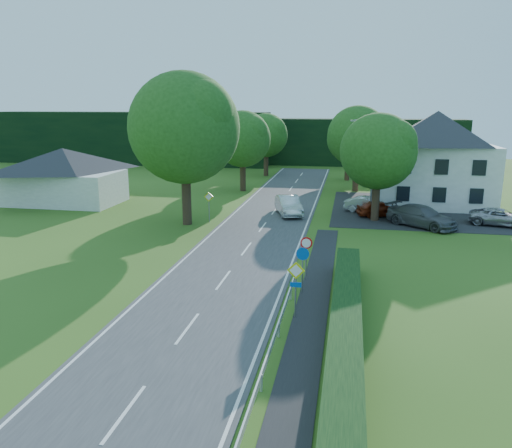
% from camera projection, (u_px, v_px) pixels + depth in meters
% --- Properties ---
extents(ground, '(160.00, 160.00, 0.00)m').
position_uv_depth(ground, '(125.00, 414.00, 15.15)').
color(ground, '#335418').
rests_on(ground, ground).
extents(road, '(7.00, 80.00, 0.04)m').
position_uv_depth(road, '(252.00, 241.00, 34.25)').
color(road, '#3B3B3E').
rests_on(road, ground).
extents(footpath, '(1.50, 44.00, 0.04)m').
position_uv_depth(footpath, '(294.00, 394.00, 16.16)').
color(footpath, '#232426').
rests_on(footpath, ground).
extents(parking_pad, '(14.00, 16.00, 0.04)m').
position_uv_depth(parking_pad, '(412.00, 210.00, 44.49)').
color(parking_pad, '#232426').
rests_on(parking_pad, ground).
extents(line_edge_left, '(0.12, 80.00, 0.01)m').
position_uv_depth(line_edge_left, '(207.00, 238.00, 34.84)').
color(line_edge_left, white).
rests_on(line_edge_left, road).
extents(line_edge_right, '(0.12, 80.00, 0.01)m').
position_uv_depth(line_edge_right, '(300.00, 243.00, 33.65)').
color(line_edge_right, white).
rests_on(line_edge_right, road).
extents(line_centre, '(0.12, 80.00, 0.01)m').
position_uv_depth(line_centre, '(252.00, 241.00, 34.25)').
color(line_centre, white).
rests_on(line_centre, road).
extents(guardrail, '(0.12, 26.00, 0.69)m').
position_uv_depth(guardrail, '(241.00, 441.00, 13.42)').
color(guardrail, silver).
rests_on(guardrail, ground).
extents(hedge_right, '(1.20, 30.00, 1.30)m').
position_uv_depth(hedge_right, '(342.00, 420.00, 13.82)').
color(hedge_right, black).
rests_on(hedge_right, ground).
extents(tree_main, '(9.40, 9.40, 11.64)m').
position_uv_depth(tree_main, '(185.00, 150.00, 37.81)').
color(tree_main, '#224E17').
rests_on(tree_main, ground).
extents(tree_left_far, '(7.00, 7.00, 8.58)m').
position_uv_depth(tree_left_far, '(243.00, 151.00, 53.26)').
color(tree_left_far, '#224E17').
rests_on(tree_left_far, ground).
extents(tree_right_far, '(7.40, 7.40, 9.09)m').
position_uv_depth(tree_right_far, '(357.00, 149.00, 52.93)').
color(tree_right_far, '#224E17').
rests_on(tree_right_far, ground).
extents(tree_left_back, '(6.60, 6.60, 8.07)m').
position_uv_depth(tree_left_back, '(266.00, 145.00, 64.69)').
color(tree_left_back, '#224E17').
rests_on(tree_left_back, ground).
extents(tree_right_back, '(6.20, 6.20, 7.56)m').
position_uv_depth(tree_right_back, '(348.00, 149.00, 60.93)').
color(tree_right_back, '#224E17').
rests_on(tree_right_back, ground).
extents(tree_right_mid, '(7.00, 7.00, 8.58)m').
position_uv_depth(tree_right_mid, '(377.00, 168.00, 39.35)').
color(tree_right_mid, '#224E17').
rests_on(tree_right_mid, ground).
extents(treeline_left, '(44.00, 6.00, 8.00)m').
position_uv_depth(treeline_left, '(130.00, 138.00, 78.52)').
color(treeline_left, black).
rests_on(treeline_left, ground).
extents(treeline_right, '(30.00, 5.00, 7.00)m').
position_uv_depth(treeline_right, '(362.00, 142.00, 75.92)').
color(treeline_right, black).
rests_on(treeline_right, ground).
extents(bungalow_left, '(11.00, 6.50, 5.20)m').
position_uv_depth(bungalow_left, '(64.00, 175.00, 46.81)').
color(bungalow_left, beige).
rests_on(bungalow_left, ground).
extents(house_white, '(10.60, 8.40, 8.60)m').
position_uv_depth(house_white, '(435.00, 157.00, 45.96)').
color(house_white, silver).
rests_on(house_white, ground).
extents(streetlight, '(2.03, 0.18, 8.00)m').
position_uv_depth(streetlight, '(371.00, 163.00, 41.30)').
color(streetlight, gray).
rests_on(streetlight, ground).
extents(sign_priority_right, '(0.78, 0.09, 2.59)m').
position_uv_depth(sign_priority_right, '(296.00, 279.00, 21.57)').
color(sign_priority_right, gray).
rests_on(sign_priority_right, ground).
extents(sign_roundabout, '(0.64, 0.08, 2.37)m').
position_uv_depth(sign_roundabout, '(303.00, 261.00, 24.47)').
color(sign_roundabout, gray).
rests_on(sign_roundabout, ground).
extents(sign_speed_limit, '(0.64, 0.11, 2.37)m').
position_uv_depth(sign_speed_limit, '(306.00, 248.00, 26.35)').
color(sign_speed_limit, gray).
rests_on(sign_speed_limit, ground).
extents(sign_priority_left, '(0.78, 0.09, 2.44)m').
position_uv_depth(sign_priority_left, '(209.00, 201.00, 39.43)').
color(sign_priority_left, gray).
rests_on(sign_priority_left, ground).
extents(moving_car, '(3.08, 5.11, 1.59)m').
position_uv_depth(moving_car, '(289.00, 205.00, 42.19)').
color(moving_car, silver).
rests_on(moving_car, road).
extents(motorcycle, '(1.31, 2.13, 1.05)m').
position_uv_depth(motorcycle, '(293.00, 204.00, 44.20)').
color(motorcycle, black).
rests_on(motorcycle, road).
extents(parked_car_red, '(4.12, 2.54, 1.31)m').
position_uv_depth(parked_car_red, '(380.00, 209.00, 41.53)').
color(parked_car_red, maroon).
rests_on(parked_car_red, parking_pad).
extents(parked_car_silver_a, '(4.26, 2.38, 1.33)m').
position_uv_depth(parked_car_silver_a, '(368.00, 205.00, 43.13)').
color(parked_car_silver_a, silver).
rests_on(parked_car_silver_a, parking_pad).
extents(parked_car_grey, '(5.70, 5.17, 1.60)m').
position_uv_depth(parked_car_grey, '(422.00, 216.00, 38.10)').
color(parked_car_grey, '#505155').
rests_on(parked_car_grey, parking_pad).
extents(parked_car_silver_b, '(5.03, 3.24, 1.29)m').
position_uv_depth(parked_car_silver_b, '(501.00, 217.00, 38.46)').
color(parked_car_silver_b, '#A1A0A7').
rests_on(parked_car_silver_b, parking_pad).
extents(parasol, '(2.54, 2.55, 1.74)m').
position_uv_depth(parasol, '(426.00, 199.00, 44.57)').
color(parasol, '#B3310E').
rests_on(parasol, parking_pad).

